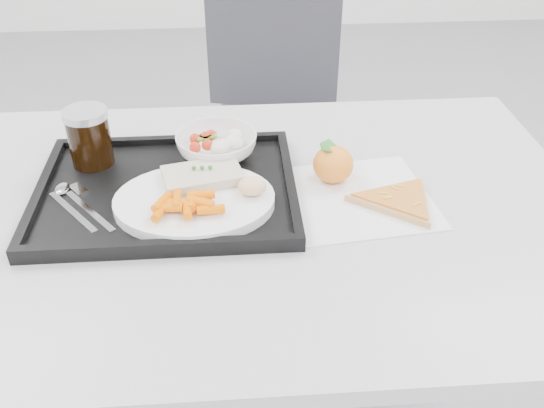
{
  "coord_description": "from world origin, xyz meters",
  "views": [
    {
      "loc": [
        -0.02,
        -0.56,
        1.35
      ],
      "look_at": [
        0.04,
        0.27,
        0.77
      ],
      "focal_mm": 40.0,
      "sensor_mm": 36.0,
      "label": 1
    }
  ],
  "objects_px": {
    "table": "(247,236)",
    "salad_bowl": "(217,146)",
    "chair": "(275,100)",
    "dinner_plate": "(195,201)",
    "tray": "(167,191)",
    "pizza_slice": "(399,200)",
    "tangerine": "(333,164)",
    "cola_glass": "(89,136)"
  },
  "relations": [
    {
      "from": "table",
      "to": "salad_bowl",
      "type": "height_order",
      "value": "salad_bowl"
    },
    {
      "from": "salad_bowl",
      "to": "chair",
      "type": "bearing_deg",
      "value": 76.94
    },
    {
      "from": "dinner_plate",
      "to": "salad_bowl",
      "type": "distance_m",
      "value": 0.17
    },
    {
      "from": "tray",
      "to": "pizza_slice",
      "type": "bearing_deg",
      "value": -8.53
    },
    {
      "from": "tray",
      "to": "tangerine",
      "type": "height_order",
      "value": "tangerine"
    },
    {
      "from": "tray",
      "to": "tangerine",
      "type": "distance_m",
      "value": 0.3
    },
    {
      "from": "chair",
      "to": "salad_bowl",
      "type": "relative_size",
      "value": 6.11
    },
    {
      "from": "tray",
      "to": "salad_bowl",
      "type": "bearing_deg",
      "value": 49.65
    },
    {
      "from": "tray",
      "to": "tangerine",
      "type": "bearing_deg",
      "value": 5.08
    },
    {
      "from": "tray",
      "to": "cola_glass",
      "type": "xyz_separation_m",
      "value": [
        -0.14,
        0.1,
        0.06
      ]
    },
    {
      "from": "table",
      "to": "tangerine",
      "type": "xyz_separation_m",
      "value": [
        0.16,
        0.07,
        0.1
      ]
    },
    {
      "from": "tray",
      "to": "dinner_plate",
      "type": "relative_size",
      "value": 1.67
    },
    {
      "from": "tray",
      "to": "tangerine",
      "type": "xyz_separation_m",
      "value": [
        0.3,
        0.03,
        0.03
      ]
    },
    {
      "from": "salad_bowl",
      "to": "cola_glass",
      "type": "height_order",
      "value": "cola_glass"
    },
    {
      "from": "tangerine",
      "to": "pizza_slice",
      "type": "relative_size",
      "value": 0.41
    },
    {
      "from": "cola_glass",
      "to": "table",
      "type": "bearing_deg",
      "value": -26.68
    },
    {
      "from": "tangerine",
      "to": "table",
      "type": "bearing_deg",
      "value": -156.97
    },
    {
      "from": "tangerine",
      "to": "pizza_slice",
      "type": "height_order",
      "value": "tangerine"
    },
    {
      "from": "dinner_plate",
      "to": "cola_glass",
      "type": "relative_size",
      "value": 2.5
    },
    {
      "from": "salad_bowl",
      "to": "pizza_slice",
      "type": "bearing_deg",
      "value": -27.78
    },
    {
      "from": "salad_bowl",
      "to": "dinner_plate",
      "type": "bearing_deg",
      "value": -103.09
    },
    {
      "from": "pizza_slice",
      "to": "tray",
      "type": "bearing_deg",
      "value": 171.47
    },
    {
      "from": "chair",
      "to": "tray",
      "type": "relative_size",
      "value": 2.07
    },
    {
      "from": "pizza_slice",
      "to": "cola_glass",
      "type": "bearing_deg",
      "value": 163.66
    },
    {
      "from": "table",
      "to": "cola_glass",
      "type": "relative_size",
      "value": 11.11
    },
    {
      "from": "table",
      "to": "chair",
      "type": "relative_size",
      "value": 1.29
    },
    {
      "from": "table",
      "to": "cola_glass",
      "type": "bearing_deg",
      "value": 153.32
    },
    {
      "from": "tray",
      "to": "salad_bowl",
      "type": "height_order",
      "value": "salad_bowl"
    },
    {
      "from": "table",
      "to": "tray",
      "type": "xyz_separation_m",
      "value": [
        -0.14,
        0.04,
        0.08
      ]
    },
    {
      "from": "table",
      "to": "pizza_slice",
      "type": "xyz_separation_m",
      "value": [
        0.26,
        -0.02,
        0.08
      ]
    },
    {
      "from": "pizza_slice",
      "to": "salad_bowl",
      "type": "bearing_deg",
      "value": 152.22
    },
    {
      "from": "chair",
      "to": "dinner_plate",
      "type": "relative_size",
      "value": 3.44
    },
    {
      "from": "tray",
      "to": "salad_bowl",
      "type": "relative_size",
      "value": 2.96
    },
    {
      "from": "salad_bowl",
      "to": "tangerine",
      "type": "bearing_deg",
      "value": -20.29
    },
    {
      "from": "table",
      "to": "pizza_slice",
      "type": "bearing_deg",
      "value": -3.98
    },
    {
      "from": "table",
      "to": "tray",
      "type": "height_order",
      "value": "tray"
    },
    {
      "from": "salad_bowl",
      "to": "table",
      "type": "bearing_deg",
      "value": -71.35
    },
    {
      "from": "table",
      "to": "chair",
      "type": "xyz_separation_m",
      "value": [
        0.12,
        0.87,
        -0.15
      ]
    },
    {
      "from": "tray",
      "to": "table",
      "type": "bearing_deg",
      "value": -16.86
    },
    {
      "from": "chair",
      "to": "dinner_plate",
      "type": "height_order",
      "value": "chair"
    },
    {
      "from": "pizza_slice",
      "to": "dinner_plate",
      "type": "bearing_deg",
      "value": 179.57
    },
    {
      "from": "dinner_plate",
      "to": "pizza_slice",
      "type": "distance_m",
      "value": 0.35
    }
  ]
}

